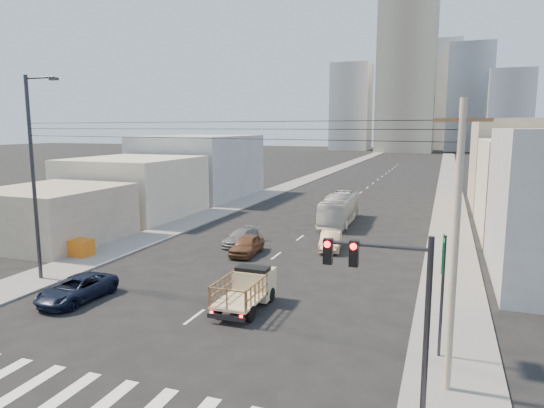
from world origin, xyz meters
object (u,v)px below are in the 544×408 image
Objects in this scene: utility_pole at (455,246)px; sedan_grey at (241,237)px; crate_stack at (79,247)px; navy_pickup at (77,289)px; sedan_tan at (331,241)px; city_bus at (340,209)px; traffic_signal at (392,297)px; streetlamp_left at (34,173)px; green_sign at (443,267)px; sedan_brown at (247,245)px; flatbed_pickup at (247,287)px.

sedan_grey is at bearing 131.52° from utility_pole.
navy_pickup is at bearing -49.47° from crate_stack.
city_bus is at bearing 90.03° from sedan_tan.
city_bus is 23.48m from crate_stack.
city_bus is 31.87m from traffic_signal.
streetlamp_left is at bearing -119.17° from sedan_grey.
navy_pickup is 7.60m from streetlamp_left.
sedan_tan is at bearing 116.92° from green_sign.
traffic_signal is 0.60× the size of utility_pole.
traffic_signal is (16.71, -5.41, 3.44)m from navy_pickup.
sedan_tan is (5.37, 3.42, -0.02)m from sedan_brown.
green_sign reaches higher than navy_pickup.
crate_stack is (-24.50, 9.99, -4.50)m from utility_pole.
utility_pole reaches higher than sedan_tan.
navy_pickup is 0.77× the size of traffic_signal.
utility_pole is (8.25, -18.08, 4.50)m from sedan_tan.
navy_pickup is 0.92× the size of green_sign.
sedan_tan is at bearing 41.77° from streetlamp_left.
sedan_brown is at bearing 124.70° from traffic_signal.
utility_pole is (15.13, -17.09, 4.58)m from sedan_grey.
city_bus is 2.40× the size of sedan_tan.
traffic_signal is (13.40, -19.60, 3.48)m from sedan_grey.
flatbed_pickup is 23.24m from city_bus.
green_sign is (18.10, -0.40, 3.10)m from navy_pickup.
crate_stack is at bearing -131.11° from city_bus.
sedan_brown is at bearing -155.82° from sedan_tan.
flatbed_pickup is at bearing 164.95° from green_sign.
crate_stack is (-24.16, 7.49, -3.05)m from green_sign.
city_bus is 2.00× the size of green_sign.
city_bus is at bearing 110.06° from green_sign.
sedan_brown is 11.84m from crate_stack.
utility_pole reaches higher than sedan_brown.
sedan_brown is at bearing 70.11° from navy_pickup.
sedan_grey is 24.00m from traffic_signal.
utility_pole reaches higher than flatbed_pickup.
flatbed_pickup is 0.88× the size of green_sign.
utility_pole is (13.62, -14.66, 4.48)m from sedan_brown.
traffic_signal reaches higher than city_bus.
green_sign reaches higher than flatbed_pickup.
sedan_tan is at bearing 114.52° from utility_pole.
flatbed_pickup is 0.96× the size of navy_pickup.
green_sign is (9.26, -2.49, 2.65)m from flatbed_pickup.
green_sign is (1.39, 5.01, -0.34)m from traffic_signal.
crate_stack is (-14.77, -18.24, -0.70)m from city_bus.
streetlamp_left is (-13.30, 0.01, 5.34)m from flatbed_pickup.
sedan_tan is 21.86m from traffic_signal.
flatbed_pickup reaches higher than crate_stack.
navy_pickup is at bearing -132.18° from sedan_tan.
streetlamp_left is at bearing 157.18° from navy_pickup.
flatbed_pickup is at bearing 152.52° from utility_pole.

